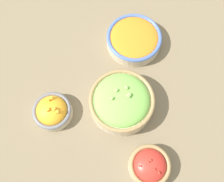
{
  "coord_description": "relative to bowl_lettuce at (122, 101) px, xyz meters",
  "views": [
    {
      "loc": [
        -0.25,
        -0.06,
        0.72
      ],
      "look_at": [
        0.0,
        0.0,
        0.03
      ],
      "focal_mm": 40.0,
      "sensor_mm": 36.0,
      "label": 1
    }
  ],
  "objects": [
    {
      "name": "bowl_cherry_tomatoes",
      "position": [
        -0.15,
        -0.11,
        -0.01
      ],
      "size": [
        0.11,
        0.11,
        0.07
      ],
      "color": "beige",
      "rests_on": "ground_plane"
    },
    {
      "name": "bowl_carrots",
      "position": [
        0.22,
        0.01,
        -0.01
      ],
      "size": [
        0.18,
        0.18,
        0.05
      ],
      "color": "beige",
      "rests_on": "ground_plane"
    },
    {
      "name": "bowl_squash",
      "position": [
        -0.07,
        0.19,
        -0.02
      ],
      "size": [
        0.11,
        0.11,
        0.07
      ],
      "color": "beige",
      "rests_on": "ground_plane"
    },
    {
      "name": "bowl_lettuce",
      "position": [
        0.0,
        0.0,
        0.0
      ],
      "size": [
        0.19,
        0.19,
        0.09
      ],
      "color": "beige",
      "rests_on": "ground_plane"
    },
    {
      "name": "ground_plane",
      "position": [
        0.03,
        0.04,
        -0.04
      ],
      "size": [
        3.0,
        3.0,
        0.0
      ],
      "primitive_type": "plane",
      "color": "#75664C"
    }
  ]
}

